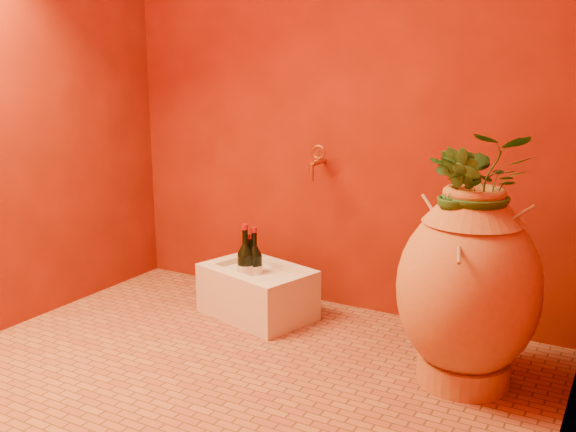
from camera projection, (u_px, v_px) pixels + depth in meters
The scene contains 11 objects.
floor at pixel (230, 378), 2.66m from camera, with size 2.50×2.50×0.00m, color #935630.
wall_back at pixel (337, 69), 3.23m from camera, with size 2.50×0.02×2.50m, color #601405.
wall_left at pixel (2, 69), 2.98m from camera, with size 0.02×2.00×2.50m, color #601405.
amphora at pixel (468, 288), 2.54m from camera, with size 0.74×0.74×0.81m.
stone_basin at pixel (257, 293), 3.31m from camera, with size 0.63×0.52×0.26m.
wine_bottle_a at pixel (246, 268), 3.25m from camera, with size 0.09×0.09×0.35m.
wine_bottle_b at pixel (255, 268), 3.27m from camera, with size 0.08×0.08×0.33m.
wine_bottle_c at pixel (251, 270), 3.28m from camera, with size 0.07×0.07×0.29m.
wall_tap at pixel (317, 161), 3.29m from camera, with size 0.08×0.16×0.18m.
plant_main at pixel (481, 187), 2.44m from camera, with size 0.39×0.34×0.43m, color #1F4E1C.
plant_side at pixel (461, 193), 2.41m from camera, with size 0.20×0.16×0.36m, color #1F4E1C.
Camera 1 is at (1.41, -2.01, 1.26)m, focal length 40.00 mm.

